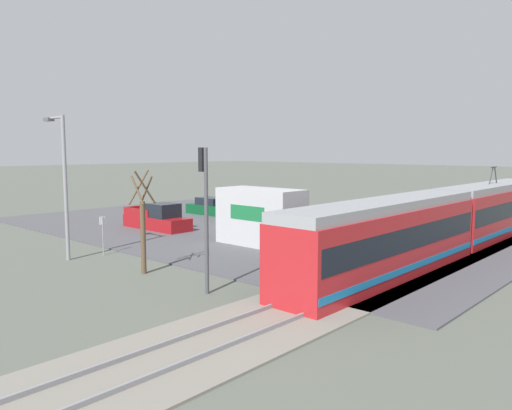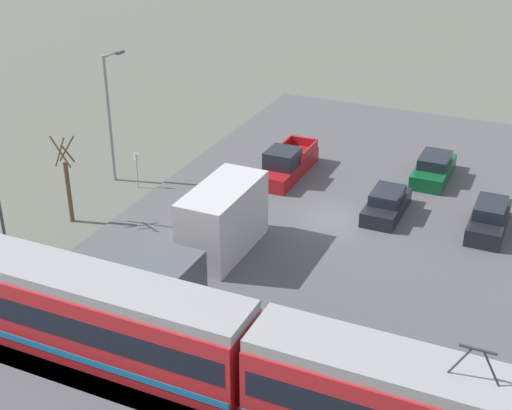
# 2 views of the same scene
# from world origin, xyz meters

# --- Properties ---
(ground_plane) EXTENTS (320.00, 320.00, 0.00)m
(ground_plane) POSITION_xyz_m (0.00, 0.00, 0.00)
(ground_plane) COLOR #565B51
(road_surface) EXTENTS (21.88, 38.23, 0.08)m
(road_surface) POSITION_xyz_m (0.00, 0.00, 0.04)
(road_surface) COLOR #4C4C51
(road_surface) RESTS_ON ground
(rail_bed) EXTENTS (61.09, 4.40, 0.22)m
(rail_bed) POSITION_xyz_m (0.00, 14.52, 0.05)
(rail_bed) COLOR gray
(rail_bed) RESTS_ON ground
(light_rail_tram) EXTENTS (29.01, 2.63, 4.59)m
(light_rail_tram) POSITION_xyz_m (-1.62, 14.52, 1.76)
(light_rail_tram) COLOR #B21E23
(light_rail_tram) RESTS_ON ground
(box_truck) EXTENTS (2.44, 9.18, 3.39)m
(box_truck) POSITION_xyz_m (4.08, 6.66, 1.64)
(box_truck) COLOR #4C5156
(box_truck) RESTS_ON ground
(pickup_truck) EXTENTS (1.92, 5.81, 1.90)m
(pickup_truck) POSITION_xyz_m (4.64, -4.15, 0.80)
(pickup_truck) COLOR maroon
(pickup_truck) RESTS_ON ground
(sedan_car_0) EXTENTS (1.89, 4.63, 1.49)m
(sedan_car_0) POSITION_xyz_m (-3.52, -7.42, 0.70)
(sedan_car_0) COLOR #0C4723
(sedan_car_0) RESTS_ON ground
(sedan_car_1) EXTENTS (1.78, 4.23, 1.41)m
(sedan_car_1) POSITION_xyz_m (-2.18, -1.68, 0.66)
(sedan_car_1) COLOR black
(sedan_car_1) RESTS_ON ground
(sedan_car_2) EXTENTS (1.73, 4.57, 1.59)m
(sedan_car_2) POSITION_xyz_m (-7.47, -2.07, 0.74)
(sedan_car_2) COLOR black
(sedan_car_2) RESTS_ON ground
(traffic_light_pole) EXTENTS (0.28, 0.47, 5.87)m
(traffic_light_pole) POSITION_xyz_m (13.07, 10.46, 3.76)
(traffic_light_pole) COLOR #47474C
(traffic_light_pole) RESTS_ON ground
(street_tree) EXTENTS (1.15, 0.95, 4.86)m
(street_tree) POSITION_xyz_m (12.87, 5.89, 2.21)
(street_tree) COLOR brown
(street_tree) RESTS_ON ground
(street_lamp_near_crossing) EXTENTS (0.36, 1.95, 7.57)m
(street_lamp_near_crossing) POSITION_xyz_m (13.85, 0.29, 4.40)
(street_lamp_near_crossing) COLOR gray
(street_lamp_near_crossing) RESTS_ON ground
(no_parking_sign) EXTENTS (0.32, 0.08, 2.15)m
(no_parking_sign) POSITION_xyz_m (11.99, 0.84, 1.32)
(no_parking_sign) COLOR gray
(no_parking_sign) RESTS_ON ground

